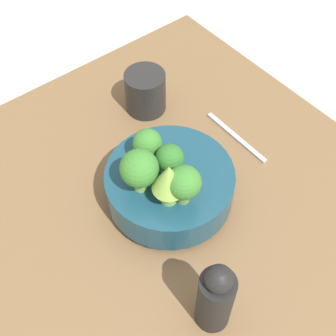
# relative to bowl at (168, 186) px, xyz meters

# --- Properties ---
(ground_plane) EXTENTS (6.00, 6.00, 0.00)m
(ground_plane) POSITION_rel_bowl_xyz_m (-0.01, -0.00, -0.09)
(ground_plane) COLOR beige
(table) EXTENTS (0.88, 0.80, 0.05)m
(table) POSITION_rel_bowl_xyz_m (-0.01, -0.00, -0.07)
(table) COLOR brown
(table) RESTS_ON ground_plane
(bowl) EXTENTS (0.23, 0.23, 0.08)m
(bowl) POSITION_rel_bowl_xyz_m (0.00, 0.00, 0.00)
(bowl) COLOR navy
(bowl) RESTS_ON table
(broccoli_floret_center) EXTENTS (0.05, 0.05, 0.07)m
(broccoli_floret_center) POSITION_rel_bowl_xyz_m (0.00, -0.00, 0.07)
(broccoli_floret_center) COLOR #7AB256
(broccoli_floret_center) RESTS_ON bowl
(broccoli_floret_left) EXTENTS (0.06, 0.06, 0.08)m
(broccoli_floret_left) POSITION_rel_bowl_xyz_m (-0.06, 0.01, 0.08)
(broccoli_floret_left) COLOR #609347
(broccoli_floret_left) RESTS_ON bowl
(broccoli_floret_right) EXTENTS (0.05, 0.05, 0.07)m
(broccoli_floret_right) POSITION_rel_bowl_xyz_m (0.05, 0.00, 0.07)
(broccoli_floret_right) COLOR #609347
(broccoli_floret_right) RESTS_ON bowl
(romanesco_piece_far) EXTENTS (0.06, 0.06, 0.09)m
(romanesco_piece_far) POSITION_rel_bowl_xyz_m (-0.04, 0.03, 0.09)
(romanesco_piece_far) COLOR #7AB256
(romanesco_piece_far) RESTS_ON bowl
(broccoli_floret_back) EXTENTS (0.06, 0.06, 0.09)m
(broccoli_floret_back) POSITION_rel_bowl_xyz_m (0.01, 0.05, 0.09)
(broccoli_floret_back) COLOR #7AB256
(broccoli_floret_back) RESTS_ON bowl
(cup) EXTENTS (0.09, 0.09, 0.09)m
(cup) POSITION_rel_bowl_xyz_m (0.22, -0.11, 0.00)
(cup) COLOR black
(cup) RESTS_ON table
(pepper_mill) EXTENTS (0.05, 0.05, 0.16)m
(pepper_mill) POSITION_rel_bowl_xyz_m (-0.21, 0.08, 0.03)
(pepper_mill) COLOR black
(pepper_mill) RESTS_ON table
(fork) EXTENTS (0.17, 0.01, 0.01)m
(fork) POSITION_rel_bowl_xyz_m (0.03, -0.21, -0.04)
(fork) COLOR #B2B2B7
(fork) RESTS_ON table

